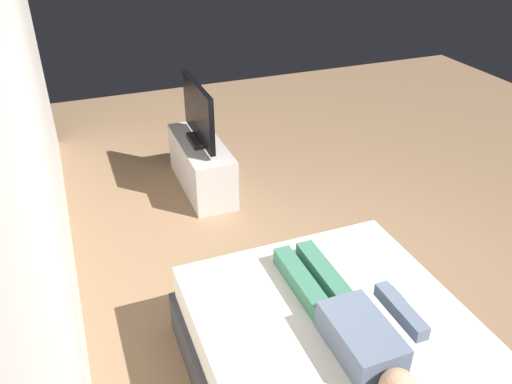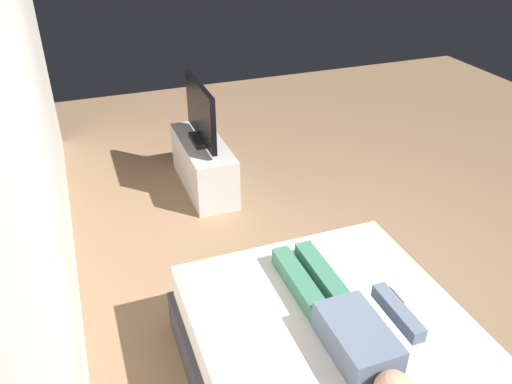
{
  "view_description": "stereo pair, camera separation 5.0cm",
  "coord_description": "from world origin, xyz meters",
  "px_view_note": "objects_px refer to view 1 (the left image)",
  "views": [
    {
      "loc": [
        -2.45,
        1.53,
        2.64
      ],
      "look_at": [
        0.6,
        0.34,
        0.69
      ],
      "focal_mm": 36.11,
      "sensor_mm": 36.0,
      "label": 1
    },
    {
      "loc": [
        -2.47,
        1.48,
        2.64
      ],
      "look_at": [
        0.6,
        0.34,
        0.69
      ],
      "focal_mm": 36.11,
      "sensor_mm": 36.0,
      "label": 2
    }
  ],
  "objects_px": {
    "person": "(350,321)",
    "tv_stand": "(202,165)",
    "remote": "(396,295)",
    "tv": "(198,115)",
    "bed": "(344,372)"
  },
  "relations": [
    {
      "from": "bed",
      "to": "person",
      "type": "distance_m",
      "value": 0.36
    },
    {
      "from": "remote",
      "to": "tv_stand",
      "type": "height_order",
      "value": "remote"
    },
    {
      "from": "remote",
      "to": "person",
      "type": "bearing_deg",
      "value": 110.47
    },
    {
      "from": "person",
      "to": "tv_stand",
      "type": "distance_m",
      "value": 2.75
    },
    {
      "from": "tv_stand",
      "to": "remote",
      "type": "bearing_deg",
      "value": -169.58
    },
    {
      "from": "bed",
      "to": "remote",
      "type": "bearing_deg",
      "value": -67.11
    },
    {
      "from": "tv",
      "to": "person",
      "type": "bearing_deg",
      "value": -178.57
    },
    {
      "from": "person",
      "to": "tv_stand",
      "type": "xyz_separation_m",
      "value": [
        2.72,
        0.07,
        -0.37
      ]
    },
    {
      "from": "person",
      "to": "tv_stand",
      "type": "bearing_deg",
      "value": 1.43
    },
    {
      "from": "person",
      "to": "bed",
      "type": "bearing_deg",
      "value": 143.33
    },
    {
      "from": "tv_stand",
      "to": "tv",
      "type": "bearing_deg",
      "value": -90.0
    },
    {
      "from": "bed",
      "to": "tv",
      "type": "height_order",
      "value": "tv"
    },
    {
      "from": "remote",
      "to": "bed",
      "type": "bearing_deg",
      "value": 112.89
    },
    {
      "from": "remote",
      "to": "tv_stand",
      "type": "relative_size",
      "value": 0.14
    },
    {
      "from": "tv_stand",
      "to": "tv",
      "type": "height_order",
      "value": "tv"
    }
  ]
}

